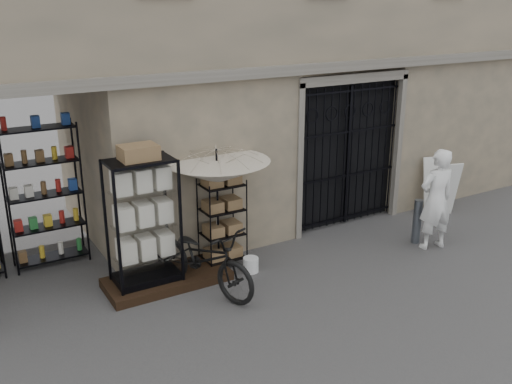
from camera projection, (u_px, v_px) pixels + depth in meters
ground at (342, 287)px, 9.24m from camera, size 80.00×80.00×0.00m
shop_recess at (6, 197)px, 8.87m from camera, size 3.00×1.70×3.00m
shop_shelving at (0, 203)px, 9.33m from camera, size 2.70×0.50×2.50m
iron_gate at (343, 152)px, 11.46m from camera, size 2.50×0.21×3.00m
step_platform at (167, 279)px, 9.32m from camera, size 2.00×0.90×0.15m
display_cabinet at (144, 228)px, 8.86m from camera, size 1.14×0.89×2.16m
wire_rack at (222, 224)px, 9.75m from camera, size 0.79×0.65×1.57m
market_umbrella at (217, 166)px, 9.36m from camera, size 1.92×1.95×2.53m
white_bucket at (251, 265)px, 9.71m from camera, size 0.32×0.32×0.25m
bicycle at (204, 289)px, 9.15m from camera, size 1.08×1.30×2.12m
steel_bollard at (417, 221)px, 10.78m from camera, size 0.18×0.18×0.86m
shopkeeper at (431, 247)px, 10.71m from camera, size 0.98×1.99×0.45m
easel_sign at (440, 187)px, 12.13m from camera, size 0.73×0.79×1.19m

